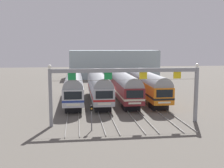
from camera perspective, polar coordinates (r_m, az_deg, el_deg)
ground_plane at (r=45.93m, az=-0.14°, el=-3.58°), size 160.00×160.00×0.00m
track_bed at (r=62.59m, az=-2.05°, el=-0.51°), size 13.69×70.00×0.15m
commuter_train_silver at (r=45.15m, az=-7.84°, el=-0.39°), size 2.88×18.06×4.77m
commuter_train_stainless at (r=45.28m, az=-2.69°, el=-0.30°), size 2.88×18.06×5.05m
commuter_train_maroon at (r=45.77m, az=2.38°, el=-0.21°), size 2.88×18.06×5.05m
commuter_train_orange at (r=46.61m, az=7.31°, el=-0.13°), size 2.88×18.06×5.05m
catenary_gantry at (r=31.93m, az=2.83°, el=0.76°), size 17.42×0.44×6.97m
yard_signal_mast at (r=29.89m, az=-4.21°, el=-5.88°), size 0.28×0.35×2.79m
maintenance_building at (r=81.56m, az=0.28°, el=4.11°), size 25.17×10.00×7.86m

